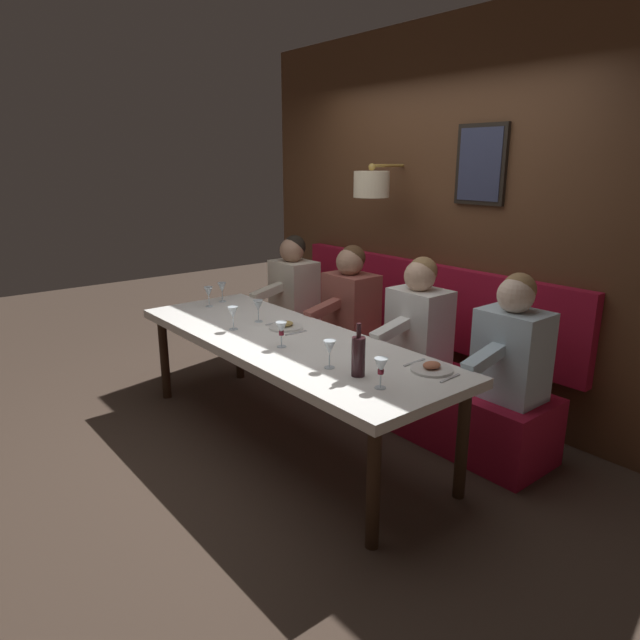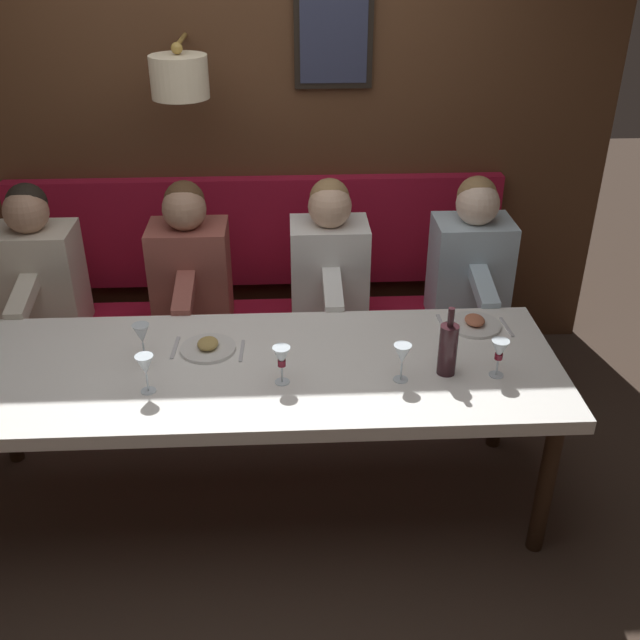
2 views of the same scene
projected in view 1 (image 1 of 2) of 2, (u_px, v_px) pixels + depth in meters
ground_plane at (288, 438)px, 3.96m from camera, size 12.00×12.00×0.00m
dining_table at (286, 347)px, 3.77m from camera, size 0.90×2.61×0.74m
banquette_bench at (379, 378)px, 4.44m from camera, size 0.52×2.81×0.45m
back_wall_panel at (434, 227)px, 4.47m from camera, size 0.59×4.01×2.90m
diner_nearest at (512, 342)px, 3.42m from camera, size 0.60×0.40×0.79m
diner_near at (419, 317)px, 3.98m from camera, size 0.60×0.40×0.79m
diner_middle at (350, 298)px, 4.52m from camera, size 0.60×0.40×0.79m
diner_far at (293, 282)px, 5.09m from camera, size 0.60×0.40×0.79m
place_setting_0 at (286, 326)px, 3.96m from camera, size 0.24×0.31×0.05m
place_setting_1 at (432, 368)px, 3.16m from camera, size 0.24×0.31×0.05m
wine_glass_0 at (258, 306)px, 4.10m from camera, size 0.07×0.07×0.16m
wine_glass_1 at (329, 348)px, 3.18m from camera, size 0.07×0.07×0.16m
wine_glass_2 at (222, 288)px, 4.68m from camera, size 0.07×0.07×0.16m
wine_glass_3 at (381, 367)px, 2.89m from camera, size 0.07×0.07×0.16m
wine_glass_4 at (233, 313)px, 3.91m from camera, size 0.07×0.07×0.16m
wine_glass_5 at (209, 293)px, 4.52m from camera, size 0.07×0.07×0.16m
wine_glass_6 at (281, 329)px, 3.54m from camera, size 0.07×0.07×0.16m
wine_bottle at (358, 356)px, 3.06m from camera, size 0.08×0.08×0.30m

